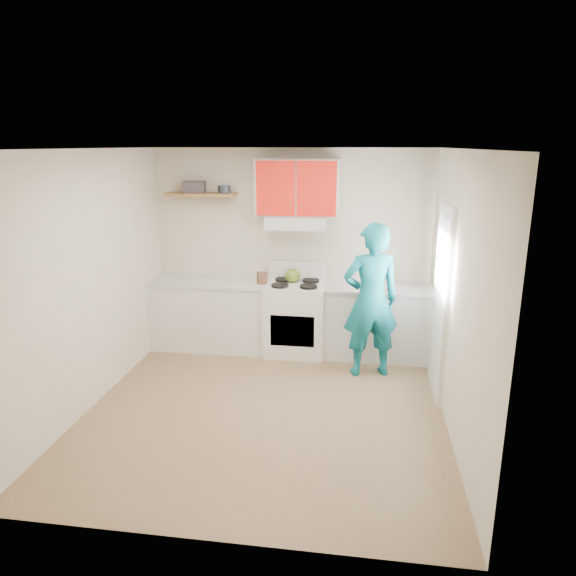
% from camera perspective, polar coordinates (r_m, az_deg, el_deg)
% --- Properties ---
extents(floor, '(3.80, 3.80, 0.00)m').
position_cam_1_polar(floor, '(5.56, -2.41, -12.97)').
color(floor, brown).
rests_on(floor, ground).
extents(ceiling, '(3.60, 3.80, 0.04)m').
position_cam_1_polar(ceiling, '(4.89, -2.76, 14.92)').
color(ceiling, white).
rests_on(ceiling, floor).
extents(back_wall, '(3.60, 0.04, 2.60)m').
position_cam_1_polar(back_wall, '(6.90, 0.38, 4.19)').
color(back_wall, beige).
rests_on(back_wall, floor).
extents(front_wall, '(3.60, 0.04, 2.60)m').
position_cam_1_polar(front_wall, '(3.33, -8.75, -8.51)').
color(front_wall, beige).
rests_on(front_wall, floor).
extents(left_wall, '(0.04, 3.80, 2.60)m').
position_cam_1_polar(left_wall, '(5.68, -20.70, 0.75)').
color(left_wall, beige).
rests_on(left_wall, floor).
extents(right_wall, '(0.04, 3.80, 2.60)m').
position_cam_1_polar(right_wall, '(5.06, 17.88, -0.71)').
color(right_wall, beige).
rests_on(right_wall, floor).
extents(door, '(0.05, 0.85, 2.05)m').
position_cam_1_polar(door, '(5.80, 16.33, -1.41)').
color(door, white).
rests_on(door, floor).
extents(door_glass, '(0.01, 0.55, 0.95)m').
position_cam_1_polar(door_glass, '(5.69, 16.38, 2.70)').
color(door_glass, white).
rests_on(door_glass, door).
extents(counter_left, '(1.52, 0.60, 0.90)m').
position_cam_1_polar(counter_left, '(7.05, -8.39, -2.88)').
color(counter_left, silver).
rests_on(counter_left, floor).
extents(counter_right, '(1.32, 0.60, 0.90)m').
position_cam_1_polar(counter_right, '(6.77, 9.63, -3.70)').
color(counter_right, silver).
rests_on(counter_right, floor).
extents(stove, '(0.76, 0.65, 0.92)m').
position_cam_1_polar(stove, '(6.79, 0.83, -3.33)').
color(stove, white).
rests_on(stove, floor).
extents(range_hood, '(0.76, 0.44, 0.15)m').
position_cam_1_polar(range_hood, '(6.60, 0.99, 7.17)').
color(range_hood, silver).
rests_on(range_hood, back_wall).
extents(upper_cabinets, '(1.02, 0.33, 0.70)m').
position_cam_1_polar(upper_cabinets, '(6.61, 1.07, 10.88)').
color(upper_cabinets, red).
rests_on(upper_cabinets, back_wall).
extents(shelf, '(0.90, 0.30, 0.04)m').
position_cam_1_polar(shelf, '(6.90, -9.43, 10.04)').
color(shelf, brown).
rests_on(shelf, back_wall).
extents(books, '(0.31, 0.25, 0.14)m').
position_cam_1_polar(books, '(6.96, -10.16, 10.79)').
color(books, '#3D363C').
rests_on(books, shelf).
extents(tin, '(0.17, 0.17, 0.10)m').
position_cam_1_polar(tin, '(6.83, -6.96, 10.64)').
color(tin, '#333D4C').
rests_on(tin, shelf).
extents(kettle, '(0.26, 0.26, 0.18)m').
position_cam_1_polar(kettle, '(6.73, 0.50, 1.37)').
color(kettle, '#557220').
rests_on(kettle, stove).
extents(crock, '(0.18, 0.18, 0.16)m').
position_cam_1_polar(crock, '(6.69, -2.85, 1.03)').
color(crock, '#4A2E20').
rests_on(crock, counter_left).
extents(cutting_board, '(0.32, 0.26, 0.02)m').
position_cam_1_polar(cutting_board, '(6.62, 7.82, 0.08)').
color(cutting_board, olive).
rests_on(cutting_board, counter_right).
extents(silicone_mat, '(0.35, 0.31, 0.01)m').
position_cam_1_polar(silicone_mat, '(6.59, 12.59, -0.27)').
color(silicone_mat, red).
rests_on(silicone_mat, counter_right).
extents(person, '(0.75, 0.59, 1.81)m').
position_cam_1_polar(person, '(6.09, 9.01, -1.36)').
color(person, '#0E6E81').
rests_on(person, floor).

